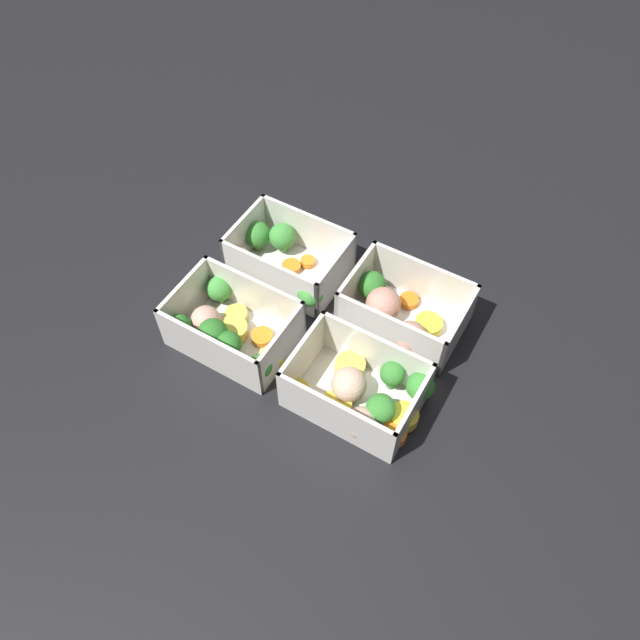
% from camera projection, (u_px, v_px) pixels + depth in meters
% --- Properties ---
extents(ground_plane, '(4.00, 4.00, 0.00)m').
position_uv_depth(ground_plane, '(320.00, 331.00, 0.80)').
color(ground_plane, black).
extents(container_near_left, '(0.15, 0.11, 0.07)m').
position_uv_depth(container_near_left, '(398.00, 313.00, 0.78)').
color(container_near_left, silver).
rests_on(container_near_left, ground_plane).
extents(container_near_right, '(0.16, 0.11, 0.07)m').
position_uv_depth(container_near_right, '(280.00, 256.00, 0.84)').
color(container_near_right, silver).
rests_on(container_near_right, ground_plane).
extents(container_far_left, '(0.17, 0.11, 0.07)m').
position_uv_depth(container_far_left, '(363.00, 394.00, 0.72)').
color(container_far_left, silver).
rests_on(container_far_left, ground_plane).
extents(container_far_right, '(0.15, 0.11, 0.07)m').
position_uv_depth(container_far_right, '(227.00, 328.00, 0.77)').
color(container_far_right, silver).
rests_on(container_far_right, ground_plane).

